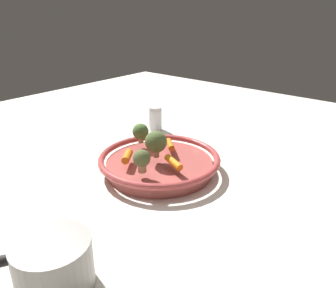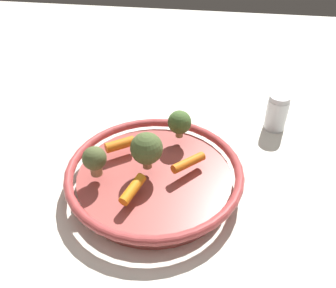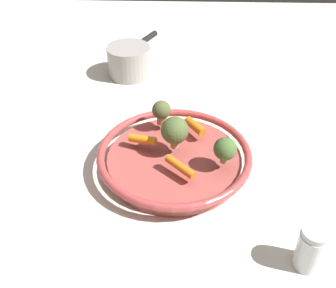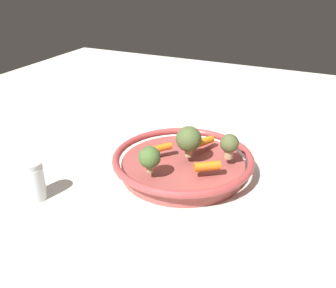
% 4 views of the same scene
% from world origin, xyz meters
% --- Properties ---
extents(ground_plane, '(1.91, 1.91, 0.00)m').
position_xyz_m(ground_plane, '(0.00, 0.00, 0.00)').
color(ground_plane, silver).
extents(serving_bowl, '(0.30, 0.30, 0.04)m').
position_xyz_m(serving_bowl, '(0.00, 0.00, 0.02)').
color(serving_bowl, '#A84C47').
rests_on(serving_bowl, ground_plane).
extents(baby_carrot_left, '(0.05, 0.05, 0.02)m').
position_xyz_m(baby_carrot_left, '(-0.07, 0.04, 0.05)').
color(baby_carrot_left, orange).
rests_on(baby_carrot_left, serving_bowl).
extents(baby_carrot_right, '(0.03, 0.06, 0.02)m').
position_xyz_m(baby_carrot_right, '(-0.02, -0.06, 0.05)').
color(baby_carrot_right, orange).
rests_on(baby_carrot_right, serving_bowl).
extents(baby_carrot_near_rim, '(0.06, 0.06, 0.02)m').
position_xyz_m(baby_carrot_near_rim, '(0.06, 0.01, 0.05)').
color(baby_carrot_near_rim, orange).
rests_on(baby_carrot_near_rim, serving_bowl).
extents(broccoli_floret_mid, '(0.04, 0.04, 0.05)m').
position_xyz_m(broccoli_floret_mid, '(-0.09, -0.03, 0.08)').
color(broccoli_floret_mid, tan).
rests_on(broccoli_floret_mid, serving_bowl).
extents(broccoli_floret_small, '(0.04, 0.04, 0.05)m').
position_xyz_m(broccoli_floret_small, '(0.03, 0.09, 0.08)').
color(broccoli_floret_small, tan).
rests_on(broccoli_floret_small, serving_bowl).
extents(broccoli_floret_large, '(0.05, 0.05, 0.07)m').
position_xyz_m(broccoli_floret_large, '(-0.01, 0.00, 0.08)').
color(broccoli_floret_large, tan).
rests_on(broccoli_floret_large, serving_bowl).
extents(salt_shaker, '(0.04, 0.04, 0.08)m').
position_xyz_m(salt_shaker, '(0.22, 0.21, 0.04)').
color(salt_shaker, silver).
rests_on(salt_shaker, ground_plane).
extents(saucepan, '(0.18, 0.13, 0.08)m').
position_xyz_m(saucepan, '(-0.38, -0.13, 0.04)').
color(saucepan, '#9E9993').
rests_on(saucepan, ground_plane).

